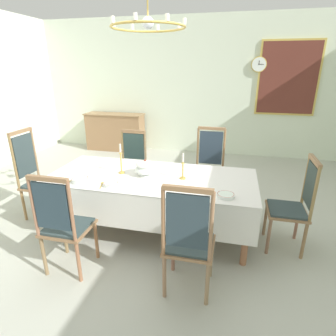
{
  "coord_description": "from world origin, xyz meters",
  "views": [
    {
      "loc": [
        0.91,
        -3.18,
        1.97
      ],
      "look_at": [
        0.19,
        -0.16,
        0.83
      ],
      "focal_mm": 29.34,
      "sensor_mm": 36.0,
      "label": 1
    }
  ],
  "objects_px": {
    "bowl_near_left": "(111,184)",
    "bowl_far_left": "(226,195)",
    "spoon_primary": "(102,184)",
    "chair_north_a": "(132,163)",
    "chair_north_b": "(209,167)",
    "candlestick_east": "(183,169)",
    "chair_head_west": "(36,175)",
    "chair_head_east": "(294,204)",
    "chair_south_a": "(63,223)",
    "spoon_secondary": "(72,180)",
    "chandelier": "(148,26)",
    "soup_tureen": "(145,168)",
    "sideboard": "(115,132)",
    "mounted_clock": "(259,64)",
    "bowl_near_right": "(80,180)",
    "framed_painting": "(288,78)",
    "chair_south_b": "(189,240)",
    "dining_table": "(152,182)",
    "candlestick_west": "(121,162)"
  },
  "relations": [
    {
      "from": "bowl_near_left",
      "to": "bowl_far_left",
      "type": "xyz_separation_m",
      "value": [
        1.25,
        0.02,
        -0.0
      ]
    },
    {
      "from": "spoon_primary",
      "to": "chair_north_a",
      "type": "bearing_deg",
      "value": 80.23
    },
    {
      "from": "bowl_near_left",
      "to": "chair_north_b",
      "type": "bearing_deg",
      "value": 54.04
    },
    {
      "from": "bowl_near_left",
      "to": "candlestick_east",
      "type": "bearing_deg",
      "value": 27.82
    },
    {
      "from": "chair_head_west",
      "to": "chair_head_east",
      "type": "bearing_deg",
      "value": 90.0
    },
    {
      "from": "chair_south_a",
      "to": "chair_north_b",
      "type": "distance_m",
      "value": 2.25
    },
    {
      "from": "chair_north_b",
      "to": "spoon_secondary",
      "type": "bearing_deg",
      "value": 41.18
    },
    {
      "from": "chair_south_a",
      "to": "chandelier",
      "type": "relative_size",
      "value": 1.4
    },
    {
      "from": "chair_north_b",
      "to": "chandelier",
      "type": "bearing_deg",
      "value": 56.93
    },
    {
      "from": "soup_tureen",
      "to": "sideboard",
      "type": "bearing_deg",
      "value": 119.37
    },
    {
      "from": "bowl_near_left",
      "to": "chandelier",
      "type": "relative_size",
      "value": 0.21
    },
    {
      "from": "mounted_clock",
      "to": "chandelier",
      "type": "distance_m",
      "value": 3.79
    },
    {
      "from": "soup_tureen",
      "to": "bowl_near_right",
      "type": "height_order",
      "value": "soup_tureen"
    },
    {
      "from": "chair_north_a",
      "to": "framed_painting",
      "type": "height_order",
      "value": "framed_painting"
    },
    {
      "from": "soup_tureen",
      "to": "chair_head_west",
      "type": "bearing_deg",
      "value": 180.0
    },
    {
      "from": "chandelier",
      "to": "chair_north_a",
      "type": "bearing_deg",
      "value": 123.22
    },
    {
      "from": "chair_south_b",
      "to": "candlestick_east",
      "type": "xyz_separation_m",
      "value": [
        -0.23,
        0.94,
        0.29
      ]
    },
    {
      "from": "spoon_primary",
      "to": "framed_painting",
      "type": "distance_m",
      "value": 4.71
    },
    {
      "from": "chair_north_a",
      "to": "soup_tureen",
      "type": "distance_m",
      "value": 1.12
    },
    {
      "from": "chandelier",
      "to": "candlestick_east",
      "type": "bearing_deg",
      "value": 0.0
    },
    {
      "from": "soup_tureen",
      "to": "candlestick_east",
      "type": "height_order",
      "value": "candlestick_east"
    },
    {
      "from": "chair_north_a",
      "to": "candlestick_east",
      "type": "bearing_deg",
      "value": 136.79
    },
    {
      "from": "dining_table",
      "to": "spoon_secondary",
      "type": "height_order",
      "value": "spoon_secondary"
    },
    {
      "from": "bowl_near_right",
      "to": "chair_head_east",
      "type": "bearing_deg",
      "value": 8.85
    },
    {
      "from": "dining_table",
      "to": "chair_north_b",
      "type": "distance_m",
      "value": 1.13
    },
    {
      "from": "bowl_far_left",
      "to": "dining_table",
      "type": "bearing_deg",
      "value": 157.4
    },
    {
      "from": "bowl_near_right",
      "to": "chandelier",
      "type": "xyz_separation_m",
      "value": [
        0.74,
        0.37,
        1.59
      ]
    },
    {
      "from": "dining_table",
      "to": "chandelier",
      "type": "relative_size",
      "value": 3.16
    },
    {
      "from": "chair_head_west",
      "to": "candlestick_east",
      "type": "distance_m",
      "value": 2.04
    },
    {
      "from": "chair_south_a",
      "to": "candlestick_west",
      "type": "distance_m",
      "value": 1.02
    },
    {
      "from": "chair_head_west",
      "to": "bowl_far_left",
      "type": "relative_size",
      "value": 6.76
    },
    {
      "from": "candlestick_east",
      "to": "spoon_primary",
      "type": "distance_m",
      "value": 0.93
    },
    {
      "from": "chair_south_b",
      "to": "mounted_clock",
      "type": "xyz_separation_m",
      "value": [
        0.73,
        4.47,
        1.46
      ]
    },
    {
      "from": "dining_table",
      "to": "spoon_primary",
      "type": "xyz_separation_m",
      "value": [
        -0.47,
        -0.36,
        0.08
      ]
    },
    {
      "from": "chair_north_b",
      "to": "chair_head_east",
      "type": "relative_size",
      "value": 1.05
    },
    {
      "from": "chair_head_east",
      "to": "soup_tureen",
      "type": "relative_size",
      "value": 4.34
    },
    {
      "from": "chair_head_east",
      "to": "spoon_primary",
      "type": "height_order",
      "value": "chair_head_east"
    },
    {
      "from": "dining_table",
      "to": "soup_tureen",
      "type": "relative_size",
      "value": 9.8
    },
    {
      "from": "candlestick_west",
      "to": "sideboard",
      "type": "relative_size",
      "value": 0.26
    },
    {
      "from": "chair_south_b",
      "to": "bowl_near_left",
      "type": "xyz_separation_m",
      "value": [
        -0.96,
        0.55,
        0.19
      ]
    },
    {
      "from": "chair_south_a",
      "to": "candlestick_east",
      "type": "distance_m",
      "value": 1.4
    },
    {
      "from": "soup_tureen",
      "to": "framed_painting",
      "type": "bearing_deg",
      "value": 60.08
    },
    {
      "from": "framed_painting",
      "to": "bowl_near_left",
      "type": "bearing_deg",
      "value": -120.5
    },
    {
      "from": "chair_head_east",
      "to": "bowl_near_right",
      "type": "distance_m",
      "value": 2.41
    },
    {
      "from": "candlestick_west",
      "to": "bowl_near_right",
      "type": "bearing_deg",
      "value": -133.74
    },
    {
      "from": "candlestick_east",
      "to": "bowl_near_left",
      "type": "bearing_deg",
      "value": -152.18
    },
    {
      "from": "spoon_secondary",
      "to": "soup_tureen",
      "type": "bearing_deg",
      "value": 38.23
    },
    {
      "from": "chair_north_a",
      "to": "sideboard",
      "type": "relative_size",
      "value": 0.72
    },
    {
      "from": "mounted_clock",
      "to": "spoon_secondary",
      "type": "bearing_deg",
      "value": -119.56
    },
    {
      "from": "candlestick_east",
      "to": "spoon_primary",
      "type": "xyz_separation_m",
      "value": [
        -0.85,
        -0.36,
        -0.12
      ]
    }
  ]
}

